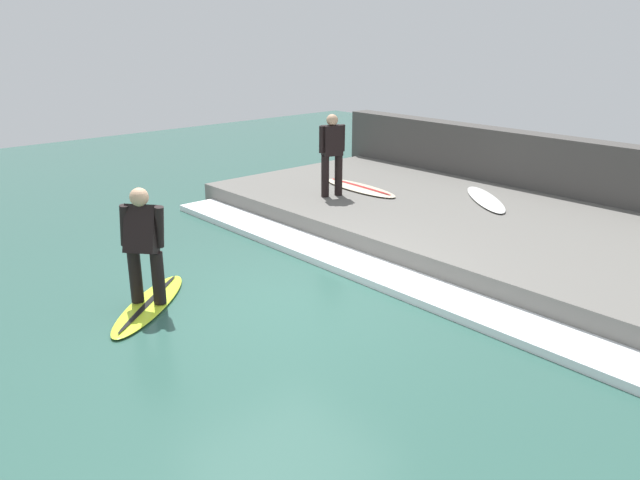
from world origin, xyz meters
TOP-DOWN VIEW (x-y plane):
  - ground_plane at (0.00, 0.00)m, footprint 28.00×28.00m
  - concrete_ledge at (4.08, 0.00)m, footprint 4.40×9.82m
  - back_wall at (6.53, 0.00)m, footprint 0.50×10.31m
  - wave_foam_crest at (1.51, 0.00)m, footprint 0.73×9.33m
  - surfboard_riding at (-1.37, 1.03)m, footprint 1.78×1.59m
  - surfer_riding at (-1.37, 1.03)m, footprint 0.55×0.55m
  - surfer_waiting_near at (3.14, 2.50)m, footprint 0.49×0.32m
  - surfboard_waiting_near at (3.89, 2.50)m, footprint 0.63×1.91m
  - surfboard_spare at (4.98, 0.39)m, footprint 1.55×1.73m

SIDE VIEW (x-z plane):
  - ground_plane at x=0.00m, z-range 0.00..0.00m
  - surfboard_riding at x=-1.37m, z-range 0.00..0.06m
  - wave_foam_crest at x=1.51m, z-range 0.00..0.11m
  - concrete_ledge at x=4.08m, z-range 0.00..0.37m
  - surfboard_spare at x=4.98m, z-range 0.37..0.43m
  - surfboard_waiting_near at x=3.89m, z-range 0.37..0.43m
  - back_wall at x=6.53m, z-range 0.00..1.42m
  - surfer_riding at x=-1.37m, z-range 0.14..1.62m
  - surfer_waiting_near at x=3.14m, z-range 0.46..1.97m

